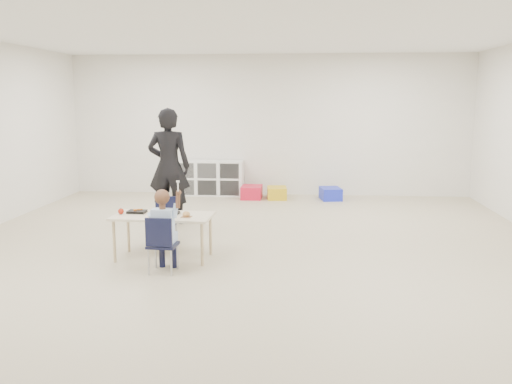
# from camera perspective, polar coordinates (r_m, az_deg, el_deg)

# --- Properties ---
(room) EXTENTS (9.00, 9.02, 2.80)m
(room) POSITION_cam_1_polar(r_m,az_deg,el_deg) (6.47, -1.18, 5.13)
(room) COLOR beige
(room) RESTS_ON ground
(table) EXTENTS (1.21, 0.64, 0.54)m
(table) POSITION_cam_1_polar(r_m,az_deg,el_deg) (6.69, -9.71, -4.63)
(table) COLOR beige
(table) RESTS_ON ground
(chair_near) EXTENTS (0.33, 0.31, 0.65)m
(chair_near) POSITION_cam_1_polar(r_m,az_deg,el_deg) (6.16, -9.78, -5.41)
(chair_near) COLOR black
(chair_near) RESTS_ON ground
(chair_far) EXTENTS (0.33, 0.31, 0.65)m
(chair_far) POSITION_cam_1_polar(r_m,az_deg,el_deg) (7.20, -9.68, -3.19)
(chair_far) COLOR black
(chair_far) RESTS_ON ground
(child) EXTENTS (0.45, 0.45, 1.03)m
(child) POSITION_cam_1_polar(r_m,az_deg,el_deg) (6.11, -9.83, -3.72)
(child) COLOR #BCDEFF
(child) RESTS_ON chair_near
(lunch_tray_near) EXTENTS (0.23, 0.17, 0.03)m
(lunch_tray_near) POSITION_cam_1_polar(r_m,az_deg,el_deg) (6.66, -9.07, -2.19)
(lunch_tray_near) COLOR black
(lunch_tray_near) RESTS_ON table
(lunch_tray_far) EXTENTS (0.23, 0.17, 0.03)m
(lunch_tray_far) POSITION_cam_1_polar(r_m,az_deg,el_deg) (6.81, -12.42, -2.04)
(lunch_tray_far) COLOR black
(lunch_tray_far) RESTS_ON table
(milk_carton) EXTENTS (0.07, 0.07, 0.10)m
(milk_carton) POSITION_cam_1_polar(r_m,az_deg,el_deg) (6.49, -9.65, -2.20)
(milk_carton) COLOR white
(milk_carton) RESTS_ON table
(bread_roll) EXTENTS (0.09, 0.09, 0.07)m
(bread_roll) POSITION_cam_1_polar(r_m,az_deg,el_deg) (6.47, -7.35, -2.34)
(bread_roll) COLOR tan
(bread_roll) RESTS_ON table
(apple_near) EXTENTS (0.07, 0.07, 0.07)m
(apple_near) POSITION_cam_1_polar(r_m,az_deg,el_deg) (6.70, -10.67, -1.98)
(apple_near) COLOR #9E200E
(apple_near) RESTS_ON table
(apple_far) EXTENTS (0.07, 0.07, 0.07)m
(apple_far) POSITION_cam_1_polar(r_m,az_deg,el_deg) (6.77, -14.03, -1.98)
(apple_far) COLOR #9E200E
(apple_far) RESTS_ON table
(cubby_shelf) EXTENTS (1.40, 0.40, 0.70)m
(cubby_shelf) POSITION_cam_1_polar(r_m,az_deg,el_deg) (10.97, -5.01, 1.49)
(cubby_shelf) COLOR white
(cubby_shelf) RESTS_ON ground
(adult) EXTENTS (0.66, 0.43, 1.79)m
(adult) POSITION_cam_1_polar(r_m,az_deg,el_deg) (8.50, -9.16, 2.71)
(adult) COLOR black
(adult) RESTS_ON ground
(bin_red) EXTENTS (0.39, 0.50, 0.25)m
(bin_red) POSITION_cam_1_polar(r_m,az_deg,el_deg) (10.59, -0.46, -0.01)
(bin_red) COLOR red
(bin_red) RESTS_ON ground
(bin_yellow) EXTENTS (0.41, 0.50, 0.23)m
(bin_yellow) POSITION_cam_1_polar(r_m,az_deg,el_deg) (10.56, 2.21, -0.10)
(bin_yellow) COLOR gold
(bin_yellow) RESTS_ON ground
(bin_blue) EXTENTS (0.45, 0.53, 0.23)m
(bin_blue) POSITION_cam_1_polar(r_m,az_deg,el_deg) (10.56, 7.85, -0.18)
(bin_blue) COLOR #1B2AD0
(bin_blue) RESTS_ON ground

